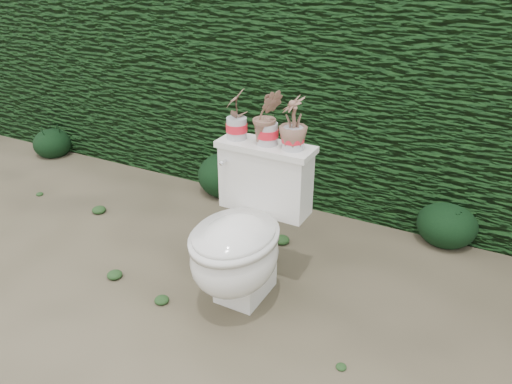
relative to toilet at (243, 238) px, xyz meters
The scene contains 9 objects.
ground 0.36m from the toilet, 37.88° to the right, with size 60.00×60.00×0.00m, color #71674E.
hedge 1.62m from the toilet, 88.11° to the left, with size 8.00×1.00×1.60m, color #173D14.
toilet is the anchor object (origin of this frame).
potted_plant_left 0.62m from the toilet, 124.15° to the left, with size 0.13×0.09×0.25m, color #367925.
potted_plant_center 0.60m from the toilet, 87.18° to the left, with size 0.15×0.12×0.27m, color #367925.
potted_plant_right 0.61m from the toilet, 57.61° to the left, with size 0.14×0.14×0.25m, color #367925.
liriope_clump_0 2.63m from the toilet, 158.67° to the left, with size 0.32×0.32×0.26m, color black.
liriope_clump_1 1.26m from the toilet, 124.97° to the left, with size 0.41×0.41×0.33m, color black.
liriope_clump_2 1.38m from the toilet, 51.20° to the left, with size 0.37×0.37×0.29m, color black.
Camera 1 is at (0.99, -1.82, 1.67)m, focal length 35.00 mm.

